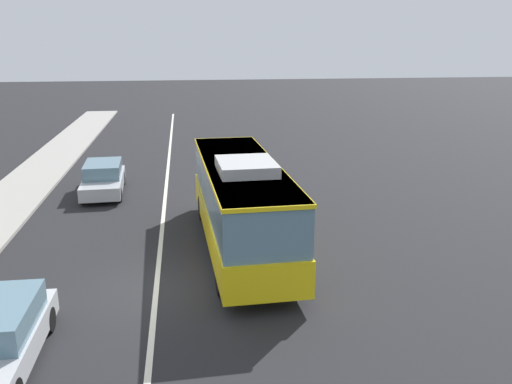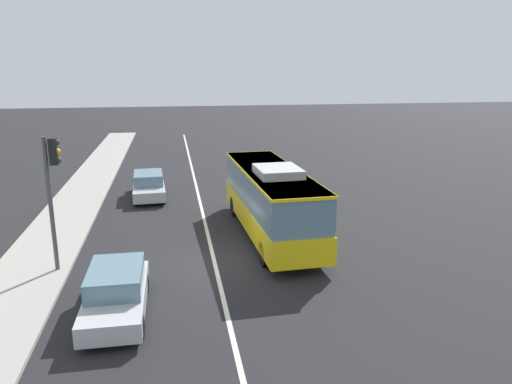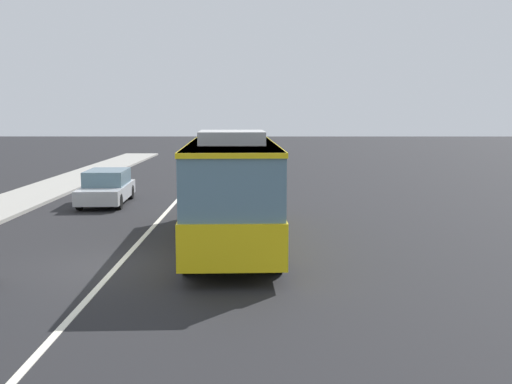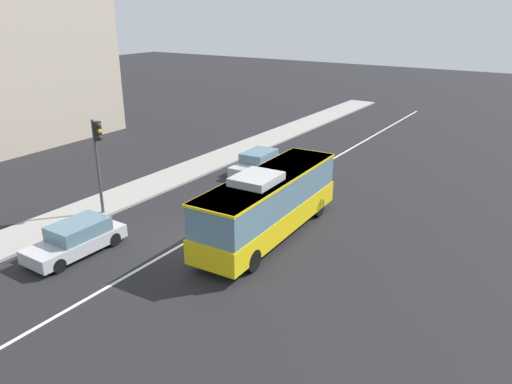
% 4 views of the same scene
% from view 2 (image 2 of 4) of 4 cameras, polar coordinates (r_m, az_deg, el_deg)
% --- Properties ---
extents(ground_plane, '(160.00, 160.00, 0.00)m').
position_cam_2_polar(ground_plane, '(19.60, -4.91, -8.30)').
color(ground_plane, black).
extents(sidewalk_kerb, '(80.00, 2.94, 0.14)m').
position_cam_2_polar(sidewalk_kerb, '(20.26, -25.22, -8.71)').
color(sidewalk_kerb, '#9E9B93').
rests_on(sidewalk_kerb, ground_plane).
extents(lane_centre_line, '(76.00, 0.16, 0.01)m').
position_cam_2_polar(lane_centre_line, '(19.59, -4.91, -8.29)').
color(lane_centre_line, silver).
rests_on(lane_centre_line, ground_plane).
extents(transit_bus, '(10.10, 2.92, 3.46)m').
position_cam_2_polar(transit_bus, '(22.03, 1.78, -0.67)').
color(transit_bus, yellow).
rests_on(transit_bus, ground_plane).
extents(sedan_silver, '(4.51, 1.83, 1.46)m').
position_cam_2_polar(sedan_silver, '(16.14, -16.16, -11.25)').
color(sedan_silver, '#B7BABF').
rests_on(sedan_silver, ground_plane).
extents(sedan_silver_ahead, '(4.58, 2.01, 1.46)m').
position_cam_2_polar(sedan_silver_ahead, '(29.57, -12.53, 0.77)').
color(sedan_silver_ahead, '#B7BABF').
rests_on(sedan_silver_ahead, ground_plane).
extents(traffic_light_near_corner, '(0.34, 0.62, 5.20)m').
position_cam_2_polar(traffic_light_near_corner, '(19.04, -22.88, 1.17)').
color(traffic_light_near_corner, '#47474C').
rests_on(traffic_light_near_corner, ground_plane).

